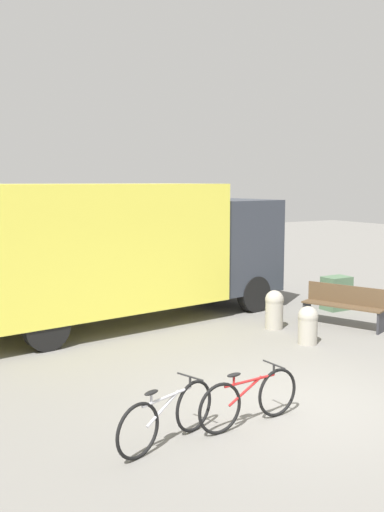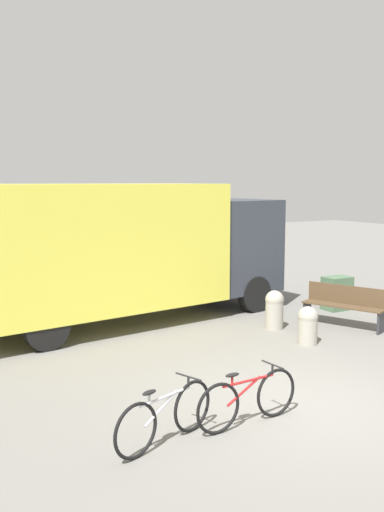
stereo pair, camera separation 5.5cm
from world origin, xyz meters
The scene contains 8 objects.
ground_plane centered at (0.00, 0.00, 0.00)m, with size 60.00×60.00×0.00m, color slate.
delivery_truck centered at (-0.15, 5.97, 1.78)m, with size 8.17×3.24×3.24m.
park_bench centered at (3.91, 3.04, 0.52)m, with size 1.06×1.88×0.94m.
bicycle_near centered at (-2.34, -0.12, 0.37)m, with size 1.63×0.63×0.78m.
bicycle_middle centered at (-1.11, -0.18, 0.37)m, with size 1.70×0.44×0.78m.
bollard_near_bench centered at (2.24, 2.39, 0.41)m, with size 0.41×0.41×0.78m.
bollard_far_bench centered at (2.43, 3.70, 0.47)m, with size 0.42×0.42×0.87m.
utility_box centered at (5.03, 4.41, 0.43)m, with size 0.70×0.50×0.86m.
Camera 2 is at (-5.49, -6.17, 3.28)m, focal length 40.00 mm.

